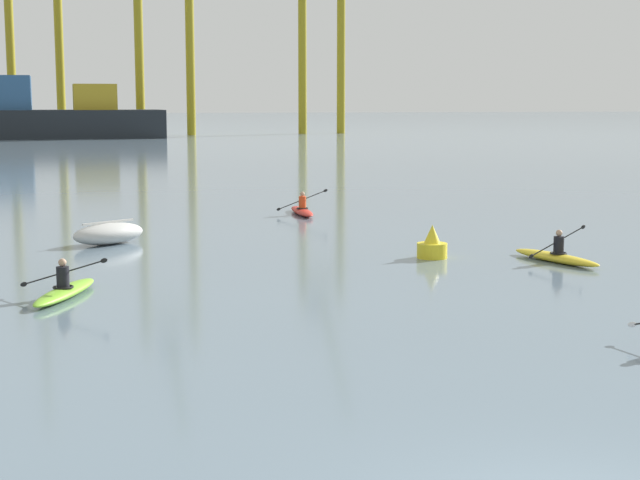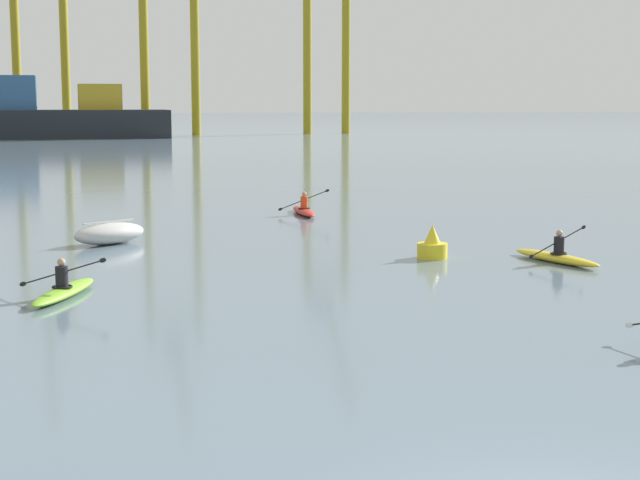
{
  "view_description": "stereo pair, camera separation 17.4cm",
  "coord_description": "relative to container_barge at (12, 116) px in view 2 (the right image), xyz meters",
  "views": [
    {
      "loc": [
        -5.3,
        -8.69,
        4.61
      ],
      "look_at": [
        2.05,
        18.61,
        0.6
      ],
      "focal_mm": 54.88,
      "sensor_mm": 36.0,
      "label": 1
    },
    {
      "loc": [
        -5.13,
        -8.73,
        4.61
      ],
      "look_at": [
        2.05,
        18.61,
        0.6
      ],
      "focal_mm": 54.88,
      "sensor_mm": 36.0,
      "label": 2
    }
  ],
  "objects": [
    {
      "name": "channel_buoy",
      "position": [
        16.6,
        -102.59,
        -2.45
      ],
      "size": [
        0.9,
        0.9,
        1.0
      ],
      "color": "yellow",
      "rests_on": "ground"
    },
    {
      "name": "container_barge",
      "position": [
        0.0,
        0.0,
        0.0
      ],
      "size": [
        38.07,
        9.58,
        8.7
      ],
      "color": "#1E2328",
      "rests_on": "ground"
    },
    {
      "name": "gantry_crane_east",
      "position": [
        43.4,
        8.15,
        14.87
      ],
      "size": [
        6.98,
        18.76,
        38.68
      ],
      "color": "olive",
      "rests_on": "ground"
    },
    {
      "name": "kayak_red",
      "position": [
        15.6,
        -90.61,
        -2.63
      ],
      "size": [
        2.18,
        3.42,
        1.06
      ],
      "color": "red",
      "rests_on": "ground"
    },
    {
      "name": "gantry_crane_west_mid",
      "position": [
        3.51,
        14.55,
        15.46
      ],
      "size": [
        7.78,
        16.45,
        39.19
      ],
      "color": "olive",
      "rests_on": "ground"
    },
    {
      "name": "kayak_yellow",
      "position": [
        19.81,
        -104.2,
        -2.63
      ],
      "size": [
        2.12,
        3.44,
        1.05
      ],
      "color": "yellow",
      "rests_on": "ground"
    },
    {
      "name": "capsized_dinghy",
      "position": [
        7.46,
        -97.18,
        -2.45
      ],
      "size": [
        2.79,
        2.3,
        0.76
      ],
      "color": "beige",
      "rests_on": "ground"
    },
    {
      "name": "kayak_lime",
      "position": [
        5.99,
        -105.86,
        -2.63
      ],
      "size": [
        2.05,
        3.37,
        1.0
      ],
      "color": "#7ABC2D",
      "rests_on": "ground"
    }
  ]
}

